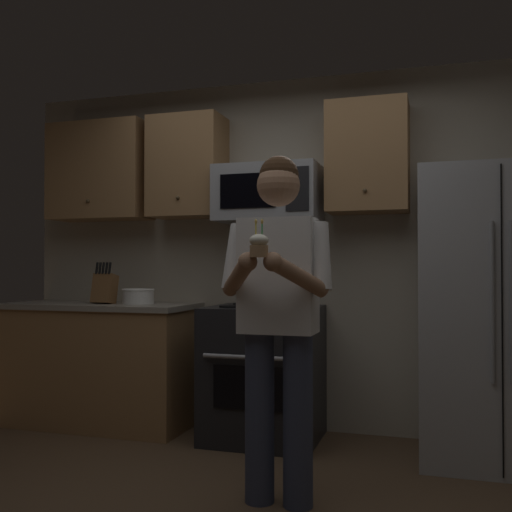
{
  "coord_description": "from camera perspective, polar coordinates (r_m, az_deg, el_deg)",
  "views": [
    {
      "loc": [
        1.02,
        -2.6,
        1.19
      ],
      "look_at": [
        0.12,
        0.31,
        1.25
      ],
      "focal_mm": 41.74,
      "sensor_mm": 36.0,
      "label": 1
    }
  ],
  "objects": [
    {
      "name": "oven_range",
      "position": [
        4.19,
        0.73,
        -11.13
      ],
      "size": [
        0.76,
        0.7,
        0.93
      ],
      "color": "black",
      "rests_on": "ground"
    },
    {
      "name": "cupcake",
      "position": [
        2.69,
        0.28,
        1.05
      ],
      "size": [
        0.09,
        0.09,
        0.17
      ],
      "color": "#A87F56"
    },
    {
      "name": "microwave",
      "position": [
        4.28,
        1.18,
        6.0
      ],
      "size": [
        0.74,
        0.41,
        0.4
      ],
      "color": "#9EA0A5"
    },
    {
      "name": "refrigerator",
      "position": [
        3.94,
        22.03,
        -5.26
      ],
      "size": [
        0.9,
        0.75,
        1.8
      ],
      "color": "#B7BABF",
      "rests_on": "ground"
    },
    {
      "name": "bowl_large_white",
      "position": [
        4.53,
        -11.22,
        -3.77
      ],
      "size": [
        0.24,
        0.24,
        0.11
      ],
      "color": "white",
      "rests_on": "counter_left"
    },
    {
      "name": "knife_block",
      "position": [
        4.61,
        -14.31,
        -3.01
      ],
      "size": [
        0.16,
        0.15,
        0.32
      ],
      "color": "brown",
      "rests_on": "counter_left"
    },
    {
      "name": "counter_left",
      "position": [
        4.74,
        -14.67,
        -9.92
      ],
      "size": [
        1.44,
        0.66,
        0.92
      ],
      "color": "#9E7247",
      "rests_on": "ground"
    },
    {
      "name": "wall_back",
      "position": [
        4.47,
        4.0,
        0.29
      ],
      "size": [
        4.4,
        0.1,
        2.6
      ],
      "primitive_type": "cube",
      "color": "#B7AD99",
      "rests_on": "ground"
    },
    {
      "name": "cabinet_row_upper",
      "position": [
        4.55,
        -5.69,
        8.5
      ],
      "size": [
        2.78,
        0.36,
        0.76
      ],
      "color": "#9E7247"
    },
    {
      "name": "person",
      "position": [
        3.01,
        2.11,
        -4.84
      ],
      "size": [
        0.6,
        0.48,
        1.76
      ],
      "color": "#383F59",
      "rests_on": "ground"
    }
  ]
}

